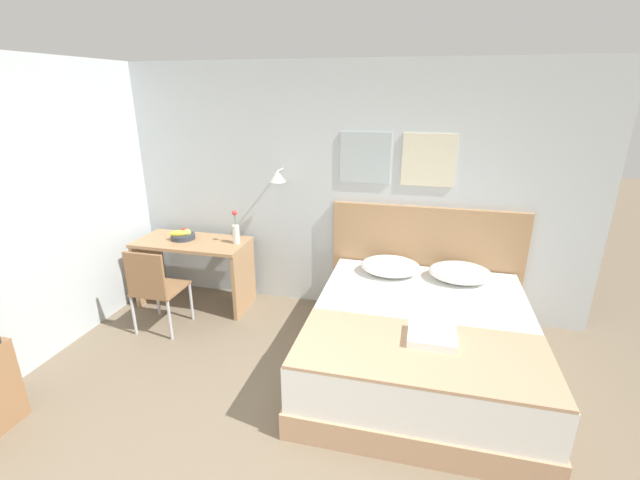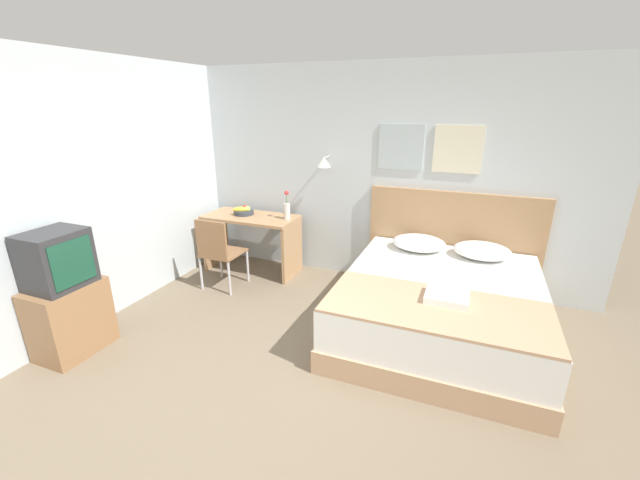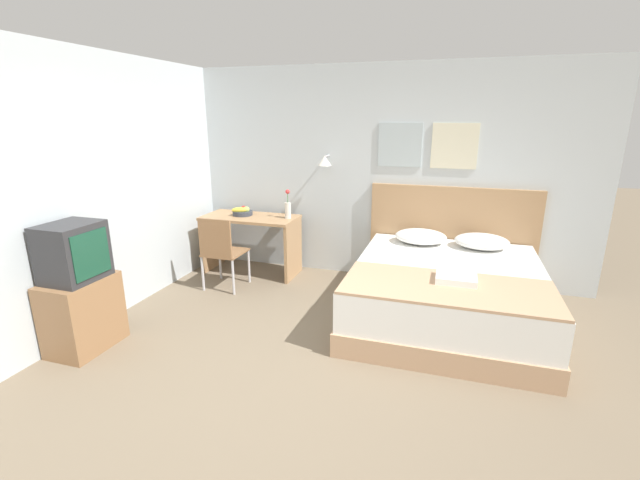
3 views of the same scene
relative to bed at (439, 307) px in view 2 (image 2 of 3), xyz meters
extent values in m
plane|color=#756651|center=(-1.03, -1.65, -0.29)|extent=(24.00, 24.00, 0.00)
cube|color=silver|center=(-1.03, 1.13, 1.03)|extent=(5.39, 0.06, 2.65)
cube|color=#A8B7BC|center=(-0.68, 1.09, 1.41)|extent=(0.52, 0.02, 0.52)
cube|color=beige|center=(-0.05, 1.09, 1.41)|extent=(0.52, 0.02, 0.52)
cylinder|color=#B2B2B7|center=(-1.58, 1.02, 1.26)|extent=(0.02, 0.16, 0.02)
cone|color=white|center=(-1.58, 0.93, 1.21)|extent=(0.17, 0.17, 0.12)
cube|color=tan|center=(0.00, 0.00, -0.18)|extent=(1.85, 2.07, 0.22)
cube|color=white|center=(0.00, 0.00, 0.11)|extent=(1.82, 2.03, 0.37)
cube|color=#A87F56|center=(0.00, 1.07, 0.32)|extent=(1.97, 0.06, 1.23)
ellipsoid|color=white|center=(-0.34, 0.75, 0.38)|extent=(0.60, 0.48, 0.16)
ellipsoid|color=white|center=(0.34, 0.75, 0.38)|extent=(0.60, 0.48, 0.16)
cube|color=tan|center=(0.00, -0.60, 0.31)|extent=(1.80, 0.83, 0.02)
cube|color=white|center=(0.07, -0.46, 0.35)|extent=(0.35, 0.30, 0.06)
cube|color=#A87F56|center=(-2.53, 0.70, 0.46)|extent=(1.24, 0.59, 0.03)
cube|color=#A87F56|center=(-3.13, 0.70, 0.08)|extent=(0.04, 0.54, 0.74)
cube|color=#A87F56|center=(-1.93, 0.70, 0.08)|extent=(0.04, 0.54, 0.74)
cube|color=#8E6642|center=(-2.60, 0.15, 0.15)|extent=(0.45, 0.45, 0.02)
cube|color=#8E6642|center=(-2.60, -0.06, 0.38)|extent=(0.41, 0.03, 0.45)
cylinder|color=#B7B7BC|center=(-2.81, 0.35, -0.08)|extent=(0.03, 0.03, 0.43)
cylinder|color=#B7B7BC|center=(-2.40, 0.35, -0.08)|extent=(0.03, 0.03, 0.43)
cylinder|color=#B7B7BC|center=(-2.81, -0.06, -0.08)|extent=(0.03, 0.03, 0.43)
cylinder|color=#B7B7BC|center=(-2.40, -0.06, -0.08)|extent=(0.03, 0.03, 0.43)
cylinder|color=#333842|center=(-2.65, 0.74, 0.51)|extent=(0.26, 0.26, 0.05)
sphere|color=#B2C156|center=(-2.60, 0.75, 0.55)|extent=(0.08, 0.08, 0.08)
sphere|color=red|center=(-2.66, 0.79, 0.55)|extent=(0.08, 0.08, 0.08)
ellipsoid|color=yellow|center=(-2.67, 0.69, 0.56)|extent=(0.21, 0.14, 0.07)
cylinder|color=silver|center=(-2.01, 0.75, 0.58)|extent=(0.08, 0.08, 0.20)
cylinder|color=#3D7538|center=(-2.01, 0.75, 0.75)|extent=(0.01, 0.01, 0.14)
sphere|color=#DB3838|center=(-2.01, 0.75, 0.82)|extent=(0.06, 0.06, 0.06)
cube|color=#8E6642|center=(-3.09, -1.53, 0.04)|extent=(0.41, 0.60, 0.66)
cube|color=#2D2D30|center=(-3.09, -1.53, 0.62)|extent=(0.39, 0.47, 0.50)
cube|color=#194733|center=(-2.89, -1.53, 0.62)|extent=(0.01, 0.38, 0.39)
camera|label=1|loc=(-0.07, -3.29, 2.07)|focal=24.00mm
camera|label=2|loc=(0.18, -3.59, 1.89)|focal=22.00mm
camera|label=3|loc=(-0.01, -4.22, 1.74)|focal=24.00mm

